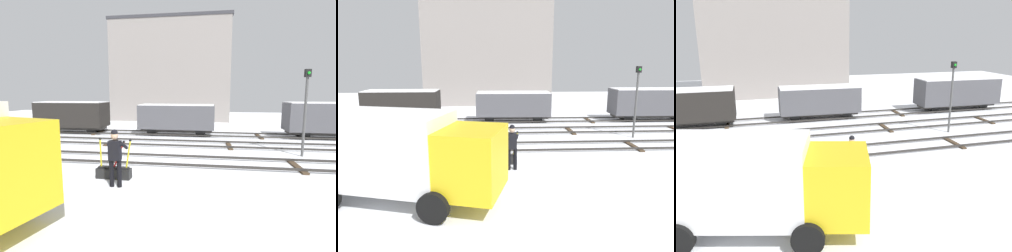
# 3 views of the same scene
# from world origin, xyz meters

# --- Properties ---
(ground_plane) EXTENTS (60.00, 60.00, 0.00)m
(ground_plane) POSITION_xyz_m (0.00, 0.00, 0.00)
(ground_plane) COLOR white
(track_main_line) EXTENTS (44.00, 1.94, 0.18)m
(track_main_line) POSITION_xyz_m (0.00, 0.00, 0.11)
(track_main_line) COLOR #2D2B28
(track_main_line) RESTS_ON ground_plane
(track_siding_near) EXTENTS (44.00, 1.94, 0.18)m
(track_siding_near) POSITION_xyz_m (0.00, 3.72, 0.11)
(track_siding_near) COLOR #2D2B28
(track_siding_near) RESTS_ON ground_plane
(track_siding_far) EXTENTS (44.00, 1.94, 0.18)m
(track_siding_far) POSITION_xyz_m (0.00, 7.17, 0.11)
(track_siding_far) COLOR #2D2B28
(track_siding_far) RESTS_ON ground_plane
(switch_lever_frame) EXTENTS (1.30, 0.39, 1.45)m
(switch_lever_frame) POSITION_xyz_m (-1.06, -2.29, 0.25)
(switch_lever_frame) COLOR black
(switch_lever_frame) RESTS_ON ground_plane
(rail_worker) EXTENTS (0.54, 0.70, 1.88)m
(rail_worker) POSITION_xyz_m (-0.71, -3.03, 1.08)
(rail_worker) COLOR black
(rail_worker) RESTS_ON ground_plane
(signal_post) EXTENTS (0.24, 0.32, 4.11)m
(signal_post) POSITION_xyz_m (6.76, 1.96, 2.50)
(signal_post) COLOR #4C4C4C
(signal_post) RESTS_ON ground_plane
(apartment_building) EXTENTS (13.02, 6.41, 10.97)m
(apartment_building) POSITION_xyz_m (-1.76, 18.54, 5.49)
(apartment_building) COLOR gray
(apartment_building) RESTS_ON ground_plane
(freight_car_back_track) EXTENTS (5.39, 2.06, 2.21)m
(freight_car_back_track) POSITION_xyz_m (0.11, 7.17, 1.29)
(freight_car_back_track) COLOR #2D2B28
(freight_car_back_track) RESTS_ON ground_plane
(freight_car_far_end) EXTENTS (6.22, 2.07, 2.42)m
(freight_car_far_end) POSITION_xyz_m (10.62, 7.17, 1.39)
(freight_car_far_end) COLOR #2D2B28
(freight_car_far_end) RESTS_ON ground_plane
(freight_car_near_switch) EXTENTS (5.21, 2.11, 2.37)m
(freight_car_near_switch) POSITION_xyz_m (-7.89, 7.17, 1.36)
(freight_car_near_switch) COLOR #2D2B28
(freight_car_near_switch) RESTS_ON ground_plane
(perched_bird_roof_left) EXTENTS (0.28, 0.21, 0.13)m
(perched_bird_roof_left) POSITION_xyz_m (-3.07, 18.83, 11.03)
(perched_bird_roof_left) COLOR #333338
(perched_bird_roof_left) RESTS_ON apartment_building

